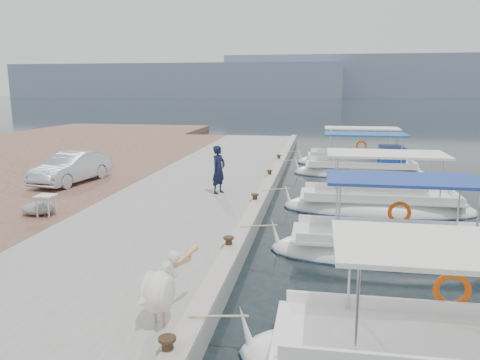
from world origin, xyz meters
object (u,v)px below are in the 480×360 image
fishing_caique_d (362,172)px  pelican (160,289)px  fisherman (219,170)px  fishing_caique_b (392,252)px  parked_car (72,168)px  fishing_caique_c (378,208)px  fishing_caique_e (357,162)px

fishing_caique_d → pelican: (-4.99, -17.84, 0.94)m
pelican → fisherman: 10.35m
fishing_caique_b → parked_car: bearing=155.8°
pelican → parked_car: 13.71m
fishing_caique_c → pelican: fishing_caique_c is taller
fisherman → parked_car: (-6.75, 0.92, -0.28)m
fishing_caique_e → pelican: bearing=-103.1°
fishing_caique_d → parked_car: size_ratio=1.73×
fishing_caique_b → pelican: bearing=-131.0°
fishing_caique_e → parked_car: 16.52m
fishing_caique_d → fishing_caique_c: bearing=-90.2°
fisherman → parked_car: fisherman is taller
fisherman → parked_car: 6.82m
fishing_caique_b → pelican: fishing_caique_b is taller
fishing_caique_d → fishing_caique_e: 3.60m
pelican → fishing_caique_c: bearing=64.6°
fishing_caique_c → pelican: (-4.97, -10.46, 1.01)m
fishing_caique_b → fishing_caique_e: size_ratio=0.94×
fishing_caique_b → fishing_caique_e: same height
fishing_caique_d → fishing_caique_e: (0.01, 3.60, -0.07)m
fishing_caique_d → parked_car: 14.55m
fishing_caique_b → fishing_caique_d: (0.21, 12.34, 0.07)m
fishing_caique_d → fisherman: size_ratio=3.70×
fishing_caique_b → parked_car: (-12.70, 5.70, 1.04)m
fishing_caique_d → parked_car: bearing=-152.8°
fishing_caique_e → fisherman: (-6.16, -11.16, 1.32)m
fisherman → parked_car: bearing=107.1°
fishing_caique_c → fishing_caique_e: same height
fishing_caique_d → fishing_caique_e: same height
fishing_caique_c → fisherman: fisherman is taller
fishing_caique_b → fishing_caique_c: size_ratio=0.95×
fishing_caique_c → fisherman: bearing=-178.3°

